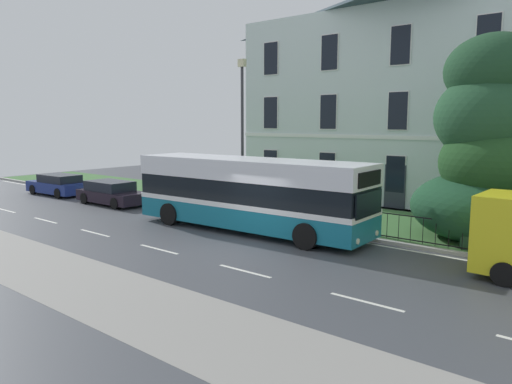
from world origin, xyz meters
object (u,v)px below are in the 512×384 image
Objects in this scene: georgian_townhouse at (432,84)px; parked_hatchback_00 at (112,193)px; street_lamp_post at (242,126)px; parked_hatchback_01 at (58,185)px; evergreen_tree at (490,153)px; litter_bin at (468,233)px; single_decker_bus at (249,193)px.

parked_hatchback_00 is (-12.68, -12.48, -5.92)m from georgian_townhouse.
parked_hatchback_01 is at bearing -167.32° from street_lamp_post.
litter_bin is (-0.02, -1.97, -2.66)m from evergreen_tree.
parked_hatchback_00 is 1.00× the size of parked_hatchback_01.
georgian_townhouse is at bearing 75.73° from single_decker_bus.
georgian_townhouse is 11.48m from street_lamp_post.
parked_hatchback_00 is at bearing 176.20° from single_decker_bus.
georgian_townhouse is at bearing 116.85° from litter_bin.
evergreen_tree is 0.72× the size of single_decker_bus.
georgian_townhouse reaches higher than street_lamp_post.
evergreen_tree is 18.63m from parked_hatchback_00.
street_lamp_post reaches higher than parked_hatchback_00.
parked_hatchback_00 is at bearing -173.54° from litter_bin.
parked_hatchback_00 is 18.08m from litter_bin.
georgian_townhouse is 4.66× the size of parked_hatchback_00.
parked_hatchback_01 is 3.97× the size of litter_bin.
georgian_townhouse is 4.64× the size of parked_hatchback_01.
parked_hatchback_00 is (-10.00, 0.25, -0.96)m from single_decker_bus.
georgian_townhouse is 18.75m from parked_hatchback_00.
evergreen_tree is 3.31m from litter_bin.
litter_bin is at bearing -3.69° from street_lamp_post.
street_lamp_post is 11.52m from litter_bin.
single_decker_bus is at bearing -151.95° from evergreen_tree.
evergreen_tree is 11.06m from street_lamp_post.
parked_hatchback_01 is 0.60× the size of street_lamp_post.
georgian_townhouse reaches higher than single_decker_bus.
evergreen_tree is 24.03m from parked_hatchback_01.
litter_bin is (17.96, 2.03, 0.06)m from parked_hatchback_00.
single_decker_bus is at bearing -164.01° from litter_bin.
georgian_townhouse is at bearing 122.09° from evergreen_tree.
street_lamp_post is at bearing -120.06° from georgian_townhouse.
georgian_townhouse reaches higher than parked_hatchback_00.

